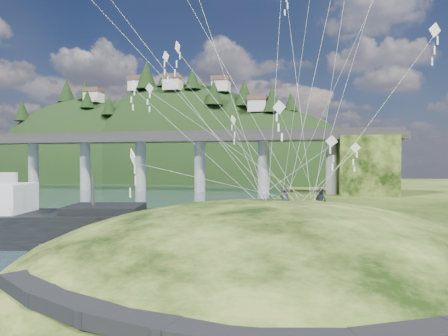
# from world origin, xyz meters

# --- Properties ---
(ground) EXTENTS (320.00, 320.00, 0.00)m
(ground) POSITION_xyz_m (0.00, 0.00, 0.00)
(ground) COLOR black
(ground) RESTS_ON ground
(grass_hill) EXTENTS (36.00, 32.00, 13.00)m
(grass_hill) POSITION_xyz_m (8.00, 2.00, -1.50)
(grass_hill) COLOR black
(grass_hill) RESTS_ON ground
(footpath) EXTENTS (22.29, 5.84, 0.83)m
(footpath) POSITION_xyz_m (7.46, -9.74, 2.08)
(footpath) COLOR black
(footpath) RESTS_ON ground
(bridge) EXTENTS (160.00, 11.00, 15.00)m
(bridge) POSITION_xyz_m (-26.46, 70.07, 9.70)
(bridge) COLOR #2D2B2B
(bridge) RESTS_ON ground
(far_ridge) EXTENTS (153.00, 70.00, 94.50)m
(far_ridge) POSITION_xyz_m (-43.58, 122.17, -7.44)
(far_ridge) COLOR black
(far_ridge) RESTS_ON ground
(work_barge) EXTENTS (24.91, 11.90, 8.42)m
(work_barge) POSITION_xyz_m (-15.85, 7.99, 2.11)
(work_barge) COLOR black
(work_barge) RESTS_ON ground
(wooden_dock) EXTENTS (14.86, 3.82, 1.05)m
(wooden_dock) POSITION_xyz_m (-4.11, 5.74, 0.46)
(wooden_dock) COLOR #391E17
(wooden_dock) RESTS_ON ground
(kite_flyers) EXTENTS (3.22, 2.86, 1.88)m
(kite_flyers) POSITION_xyz_m (10.39, 4.38, 5.73)
(kite_flyers) COLOR #23262E
(kite_flyers) RESTS_ON ground
(kite_swarm) EXTENTS (21.05, 17.11, 21.03)m
(kite_swarm) POSITION_xyz_m (6.07, 2.27, 16.98)
(kite_swarm) COLOR white
(kite_swarm) RESTS_ON ground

